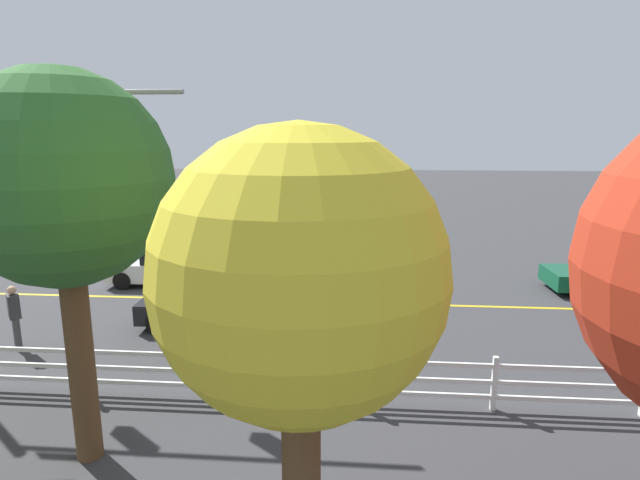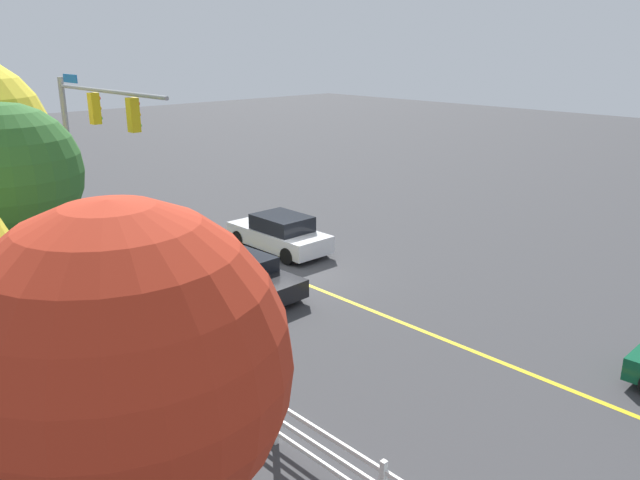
# 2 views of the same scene
# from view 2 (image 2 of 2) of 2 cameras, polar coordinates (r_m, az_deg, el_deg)

# --- Properties ---
(ground_plane) EXTENTS (120.00, 120.00, 0.00)m
(ground_plane) POSITION_cam_2_polar(r_m,az_deg,el_deg) (22.14, -3.31, -3.23)
(ground_plane) COLOR #38383A
(lane_center_stripe) EXTENTS (28.00, 0.16, 0.01)m
(lane_center_stripe) POSITION_cam_2_polar(r_m,az_deg,el_deg) (19.46, 4.33, -6.25)
(lane_center_stripe) COLOR gold
(lane_center_stripe) RESTS_ON ground_plane
(signal_assembly) EXTENTS (7.28, 0.38, 6.81)m
(signal_assembly) POSITION_cam_2_polar(r_m,az_deg,el_deg) (22.52, -20.08, 8.73)
(signal_assembly) COLOR gray
(signal_assembly) RESTS_ON ground_plane
(car_0) EXTENTS (4.44, 1.91, 1.46)m
(car_0) POSITION_cam_2_polar(r_m,az_deg,el_deg) (24.57, -3.69, 0.60)
(car_0) COLOR silver
(car_0) RESTS_ON ground_plane
(car_1) EXTENTS (4.26, 2.18, 1.26)m
(car_1) POSITION_cam_2_polar(r_m,az_deg,el_deg) (20.47, -7.14, -3.22)
(car_1) COLOR black
(car_1) RESTS_ON ground_plane
(pedestrian) EXTENTS (0.46, 0.47, 1.69)m
(pedestrian) POSITION_cam_2_polar(r_m,az_deg,el_deg) (23.07, -18.39, -0.82)
(pedestrian) COLOR #3F3F42
(pedestrian) RESTS_ON ground_plane
(white_rail_fence) EXTENTS (26.10, 0.10, 1.15)m
(white_rail_fence) POSITION_cam_2_polar(r_m,az_deg,el_deg) (16.33, -13.91, -9.28)
(white_rail_fence) COLOR white
(white_rail_fence) RESTS_ON ground_plane
(tree_2) EXTENTS (4.23, 4.23, 6.10)m
(tree_2) POSITION_cam_2_polar(r_m,az_deg,el_deg) (8.30, -17.35, -10.88)
(tree_2) COLOR brown
(tree_2) RESTS_ON ground_plane
(tree_3) EXTENTS (3.40, 3.40, 6.50)m
(tree_3) POSITION_cam_2_polar(r_m,az_deg,el_deg) (16.93, -26.27, 5.26)
(tree_3) COLOR brown
(tree_3) RESTS_ON ground_plane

